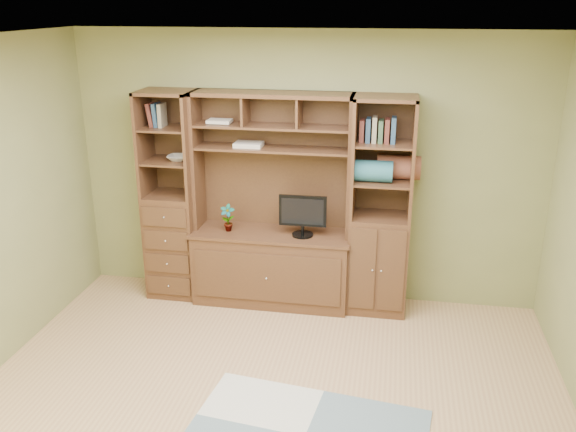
% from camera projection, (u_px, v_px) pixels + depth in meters
% --- Properties ---
extents(room, '(4.60, 4.10, 2.64)m').
position_uv_depth(room, '(261.00, 248.00, 4.00)').
color(room, tan).
rests_on(room, ground).
extents(center_hutch, '(1.54, 0.53, 2.05)m').
position_uv_depth(center_hutch, '(271.00, 203.00, 5.75)').
color(center_hutch, '#4D2D1A').
rests_on(center_hutch, ground).
extents(left_tower, '(0.50, 0.45, 2.05)m').
position_uv_depth(left_tower, '(172.00, 196.00, 5.95)').
color(left_tower, '#4D2D1A').
rests_on(left_tower, ground).
extents(right_tower, '(0.55, 0.45, 2.05)m').
position_uv_depth(right_tower, '(381.00, 208.00, 5.62)').
color(right_tower, '#4D2D1A').
rests_on(right_tower, ground).
extents(monitor, '(0.45, 0.20, 0.55)m').
position_uv_depth(monitor, '(303.00, 208.00, 5.67)').
color(monitor, black).
rests_on(monitor, center_hutch).
extents(orchid, '(0.14, 0.09, 0.26)m').
position_uv_depth(orchid, '(228.00, 218.00, 5.84)').
color(orchid, '#B16E3C').
rests_on(orchid, center_hutch).
extents(magazines, '(0.26, 0.19, 0.04)m').
position_uv_depth(magazines, '(249.00, 144.00, 5.69)').
color(magazines, beige).
rests_on(magazines, center_hutch).
extents(bowl, '(0.20, 0.20, 0.05)m').
position_uv_depth(bowl, '(178.00, 158.00, 5.80)').
color(bowl, beige).
rests_on(bowl, left_tower).
extents(blanket_teal, '(0.33, 0.19, 0.19)m').
position_uv_depth(blanket_teal, '(374.00, 171.00, 5.46)').
color(blanket_teal, '#29616D').
rests_on(blanket_teal, right_tower).
extents(blanket_red, '(0.39, 0.22, 0.22)m').
position_uv_depth(blanket_red, '(399.00, 167.00, 5.54)').
color(blanket_red, brown).
rests_on(blanket_red, right_tower).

